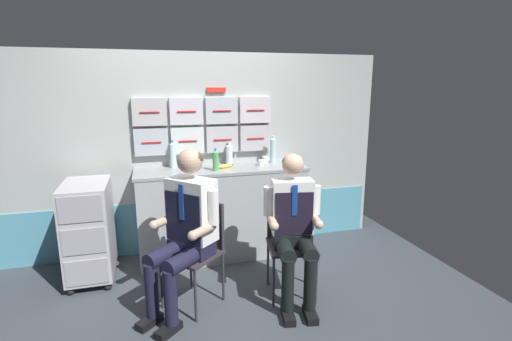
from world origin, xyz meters
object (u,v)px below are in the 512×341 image
Objects in this scene: service_trolley at (89,229)px; crew_member_left at (185,223)px; folding_chair_right at (290,233)px; crew_member_right at (294,222)px; paper_cup_tan at (265,159)px; snack_banana at (226,166)px; folding_chair_left at (199,241)px; water_bottle_clear at (273,150)px.

crew_member_left reaches higher than service_trolley.
crew_member_right reaches higher than folding_chair_right.
paper_cup_tan is 0.49m from snack_banana.
crew_member_left is 7.73× the size of snack_banana.
crew_member_left is 1.05× the size of crew_member_right.
folding_chair_left and folding_chair_right have the same top height.
folding_chair_left is 0.65× the size of crew_member_left.
crew_member_left is at bearing -133.25° from paper_cup_tan.
snack_banana is (-0.55, -0.10, -0.12)m from water_bottle_clear.
crew_member_right is 1.12m from snack_banana.
folding_chair_left is at bearing 42.74° from crew_member_left.
service_trolley is at bearing -170.94° from paper_cup_tan.
water_bottle_clear is (0.95, 0.92, 0.58)m from folding_chair_left.
folding_chair_right is 5.01× the size of snack_banana.
crew_member_left is (-0.12, -0.11, 0.21)m from folding_chair_left.
snack_banana is at bearing 109.66° from crew_member_right.
paper_cup_tan is (0.10, 1.14, 0.31)m from crew_member_right.
service_trolley is 1.09× the size of folding_chair_left.
crew_member_left is at bearing -119.18° from snack_banana.
folding_chair_right is (0.79, -0.05, 0.00)m from folding_chair_left.
folding_chair_right is 1.05m from snack_banana.
service_trolley is 1.09× the size of folding_chair_right.
crew_member_left reaches higher than folding_chair_right.
snack_banana is (-0.36, 1.02, 0.29)m from crew_member_right.
crew_member_left is at bearing -176.20° from folding_chair_right.
water_bottle_clear is at bearing -14.57° from paper_cup_tan.
service_trolley is at bearing -173.02° from snack_banana.
folding_chair_left is 5.01× the size of snack_banana.
crew_member_left reaches higher than water_bottle_clear.
service_trolley is 1.92m from crew_member_right.
paper_cup_tan reaches higher than folding_chair_right.
snack_banana is at bearing 60.82° from crew_member_left.
crew_member_left is 1.08m from snack_banana.
folding_chair_left is (0.94, -0.65, 0.04)m from service_trolley.
water_bottle_clear is at bearing 8.03° from service_trolley.
crew_member_right is at bearing -100.20° from folding_chair_right.
crew_member_right is 4.15× the size of water_bottle_clear.
crew_member_left is 17.36× the size of paper_cup_tan.
crew_member_right is (0.76, -0.21, 0.16)m from folding_chair_left.
service_trolley is at bearing 137.64° from crew_member_left.
crew_member_left is at bearing -136.15° from water_bottle_clear.
folding_chair_right is 11.26× the size of paper_cup_tan.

